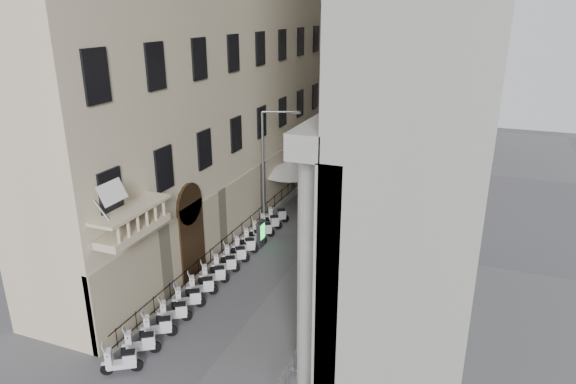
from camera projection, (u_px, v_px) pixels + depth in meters
name	position (u px, v px, depth m)	size (l,w,h in m)	color
far_building	(402.00, 4.00, 54.55)	(22.00, 10.00, 30.00)	beige
iron_fence	(248.00, 236.00, 34.73)	(0.30, 28.00, 1.40)	black
blue_awning	(394.00, 212.00, 38.89)	(1.60, 3.00, 3.00)	navy
flag	(131.00, 349.00, 23.22)	(1.00, 1.40, 8.20)	#9E0C11
scooter_0	(123.00, 372.00, 21.72)	(0.56, 1.40, 1.50)	silver
scooter_1	(142.00, 354.00, 22.89)	(0.56, 1.40, 1.50)	silver
scooter_2	(159.00, 337.00, 24.05)	(0.56, 1.40, 1.50)	silver
scooter_3	(175.00, 322.00, 25.22)	(0.56, 1.40, 1.50)	silver
scooter_4	(189.00, 308.00, 26.39)	(0.56, 1.40, 1.50)	silver
scooter_5	(202.00, 295.00, 27.55)	(0.56, 1.40, 1.50)	silver
scooter_6	(215.00, 284.00, 28.72)	(0.56, 1.40, 1.50)	silver
scooter_7	(226.00, 273.00, 29.89)	(0.56, 1.40, 1.50)	silver
scooter_8	(236.00, 263.00, 31.05)	(0.56, 1.40, 1.50)	silver
scooter_9	(245.00, 254.00, 32.22)	(0.56, 1.40, 1.50)	silver
scooter_10	(254.00, 245.00, 33.38)	(0.56, 1.40, 1.50)	silver
scooter_11	(262.00, 237.00, 34.55)	(0.56, 1.40, 1.50)	silver
scooter_12	(270.00, 230.00, 35.72)	(0.56, 1.40, 1.50)	silver
scooter_13	(277.00, 223.00, 36.88)	(0.56, 1.40, 1.50)	silver
barrier_1	(306.00, 353.00, 22.93)	(0.60, 2.40, 1.10)	#ADB0B5
barrier_2	(323.00, 323.00, 25.12)	(0.60, 2.40, 1.10)	#ADB0B5
barrier_3	(337.00, 298.00, 27.32)	(0.60, 2.40, 1.10)	#ADB0B5
barrier_4	(349.00, 276.00, 29.51)	(0.60, 2.40, 1.10)	#ADB0B5
barrier_5	(359.00, 258.00, 31.71)	(0.60, 2.40, 1.10)	#ADB0B5
barrier_6	(368.00, 242.00, 33.90)	(0.60, 2.40, 1.10)	#ADB0B5
barrier_7	(376.00, 227.00, 36.10)	(0.60, 2.40, 1.10)	#ADB0B5
barrier_8	(383.00, 215.00, 38.29)	(0.60, 2.40, 1.10)	#ADB0B5
barrier_9	(389.00, 204.00, 40.49)	(0.60, 2.40, 1.10)	#ADB0B5
security_tent	(292.00, 168.00, 39.28)	(4.38, 4.38, 3.56)	silver
street_lamp	(268.00, 158.00, 35.22)	(2.51, 1.10, 8.10)	gray
info_kiosk	(261.00, 234.00, 32.90)	(0.28, 0.84, 1.78)	black
pedestrian_a	(373.00, 177.00, 44.02)	(0.64, 0.42, 1.76)	black
pedestrian_b	(382.00, 180.00, 43.19)	(0.87, 0.68, 1.79)	black
pedestrian_c	(371.00, 165.00, 47.44)	(0.82, 0.53, 1.68)	black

